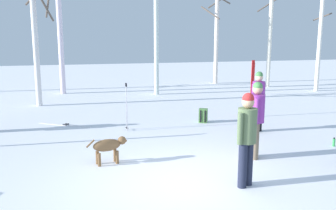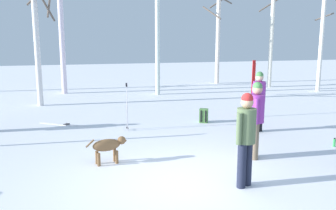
{
  "view_description": "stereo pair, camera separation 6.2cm",
  "coord_description": "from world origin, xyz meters",
  "px_view_note": "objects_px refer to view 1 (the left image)",
  "views": [
    {
      "loc": [
        -1.87,
        -6.06,
        2.68
      ],
      "look_at": [
        0.42,
        2.53,
        1.0
      ],
      "focal_mm": 39.05,
      "sensor_mm": 36.0,
      "label": 1
    },
    {
      "loc": [
        -1.81,
        -6.07,
        2.68
      ],
      "look_at": [
        0.42,
        2.53,
        1.0
      ],
      "focal_mm": 39.05,
      "sensor_mm": 36.0,
      "label": 2
    }
  ],
  "objects_px": {
    "water_bottle_0": "(334,142)",
    "birch_tree_2": "(60,10)",
    "person_2": "(247,134)",
    "birch_tree_3": "(156,12)",
    "person_0": "(258,98)",
    "backpack_0": "(203,116)",
    "dog": "(109,146)",
    "birch_tree_5": "(270,20)",
    "ski_pair_lying_1": "(65,125)",
    "birch_tree_6": "(321,30)",
    "birch_tree_1": "(35,29)",
    "birch_tree_4": "(216,33)",
    "person_4": "(256,115)",
    "ski_poles_0": "(127,105)",
    "ski_pair_planted_0": "(252,89)"
  },
  "relations": [
    {
      "from": "ski_pair_lying_1",
      "to": "ski_pair_planted_0",
      "type": "bearing_deg",
      "value": -3.83
    },
    {
      "from": "birch_tree_5",
      "to": "ski_poles_0",
      "type": "bearing_deg",
      "value": -140.33
    },
    {
      "from": "backpack_0",
      "to": "birch_tree_1",
      "type": "distance_m",
      "value": 7.26
    },
    {
      "from": "water_bottle_0",
      "to": "birch_tree_2",
      "type": "distance_m",
      "value": 12.96
    },
    {
      "from": "birch_tree_2",
      "to": "birch_tree_5",
      "type": "distance_m",
      "value": 10.52
    },
    {
      "from": "backpack_0",
      "to": "birch_tree_1",
      "type": "bearing_deg",
      "value": 140.26
    },
    {
      "from": "person_4",
      "to": "ski_pair_lying_1",
      "type": "distance_m",
      "value": 6.02
    },
    {
      "from": "water_bottle_0",
      "to": "birch_tree_1",
      "type": "relative_size",
      "value": 0.04
    },
    {
      "from": "birch_tree_1",
      "to": "birch_tree_6",
      "type": "relative_size",
      "value": 0.99
    },
    {
      "from": "person_2",
      "to": "birch_tree_4",
      "type": "xyz_separation_m",
      "value": [
        5.07,
        13.83,
        1.88
      ]
    },
    {
      "from": "person_2",
      "to": "birch_tree_3",
      "type": "distance_m",
      "value": 11.12
    },
    {
      "from": "person_0",
      "to": "ski_poles_0",
      "type": "bearing_deg",
      "value": 163.01
    },
    {
      "from": "birch_tree_2",
      "to": "birch_tree_3",
      "type": "height_order",
      "value": "birch_tree_3"
    },
    {
      "from": "person_2",
      "to": "birch_tree_3",
      "type": "relative_size",
      "value": 0.23
    },
    {
      "from": "water_bottle_0",
      "to": "ski_pair_planted_0",
      "type": "bearing_deg",
      "value": 96.27
    },
    {
      "from": "person_2",
      "to": "birch_tree_2",
      "type": "height_order",
      "value": "birch_tree_2"
    },
    {
      "from": "person_0",
      "to": "backpack_0",
      "type": "height_order",
      "value": "person_0"
    },
    {
      "from": "dog",
      "to": "ski_pair_lying_1",
      "type": "height_order",
      "value": "dog"
    },
    {
      "from": "ski_poles_0",
      "to": "backpack_0",
      "type": "distance_m",
      "value": 2.55
    },
    {
      "from": "birch_tree_2",
      "to": "birch_tree_1",
      "type": "bearing_deg",
      "value": -105.93
    },
    {
      "from": "birch_tree_4",
      "to": "birch_tree_5",
      "type": "bearing_deg",
      "value": -45.15
    },
    {
      "from": "birch_tree_5",
      "to": "dog",
      "type": "bearing_deg",
      "value": -133.72
    },
    {
      "from": "person_0",
      "to": "backpack_0",
      "type": "distance_m",
      "value": 1.96
    },
    {
      "from": "birch_tree_6",
      "to": "water_bottle_0",
      "type": "bearing_deg",
      "value": -124.39
    },
    {
      "from": "birch_tree_5",
      "to": "birch_tree_6",
      "type": "xyz_separation_m",
      "value": [
        1.61,
        -1.94,
        -0.52
      ]
    },
    {
      "from": "birch_tree_3",
      "to": "dog",
      "type": "bearing_deg",
      "value": -109.44
    },
    {
      "from": "person_0",
      "to": "person_2",
      "type": "distance_m",
      "value": 4.03
    },
    {
      "from": "birch_tree_3",
      "to": "backpack_0",
      "type": "bearing_deg",
      "value": -88.81
    },
    {
      "from": "ski_poles_0",
      "to": "birch_tree_1",
      "type": "distance_m",
      "value": 5.82
    },
    {
      "from": "ski_pair_planted_0",
      "to": "birch_tree_4",
      "type": "bearing_deg",
      "value": 75.53
    },
    {
      "from": "birch_tree_5",
      "to": "birch_tree_1",
      "type": "bearing_deg",
      "value": -167.49
    },
    {
      "from": "person_2",
      "to": "person_4",
      "type": "xyz_separation_m",
      "value": [
        0.92,
        1.36,
        0.0
      ]
    },
    {
      "from": "water_bottle_0",
      "to": "birch_tree_1",
      "type": "distance_m",
      "value": 10.94
    },
    {
      "from": "dog",
      "to": "birch_tree_1",
      "type": "xyz_separation_m",
      "value": [
        -1.92,
        7.35,
        2.54
      ]
    },
    {
      "from": "birch_tree_5",
      "to": "birch_tree_3",
      "type": "bearing_deg",
      "value": -171.2
    },
    {
      "from": "ski_pair_lying_1",
      "to": "birch_tree_1",
      "type": "bearing_deg",
      "value": 105.02
    },
    {
      "from": "dog",
      "to": "water_bottle_0",
      "type": "relative_size",
      "value": 4.05
    },
    {
      "from": "person_2",
      "to": "birch_tree_5",
      "type": "xyz_separation_m",
      "value": [
        7.19,
        11.71,
        2.51
      ]
    },
    {
      "from": "water_bottle_0",
      "to": "person_0",
      "type": "bearing_deg",
      "value": 122.45
    },
    {
      "from": "ski_pair_lying_1",
      "to": "birch_tree_6",
      "type": "relative_size",
      "value": 0.27
    },
    {
      "from": "dog",
      "to": "birch_tree_2",
      "type": "distance_m",
      "value": 10.96
    },
    {
      "from": "person_4",
      "to": "birch_tree_5",
      "type": "xyz_separation_m",
      "value": [
        6.26,
        10.35,
        2.51
      ]
    },
    {
      "from": "ski_pair_lying_1",
      "to": "person_4",
      "type": "bearing_deg",
      "value": -45.77
    },
    {
      "from": "person_4",
      "to": "backpack_0",
      "type": "distance_m",
      "value": 3.6
    },
    {
      "from": "ski_pair_lying_1",
      "to": "birch_tree_6",
      "type": "xyz_separation_m",
      "value": [
        12.02,
        4.15,
        2.96
      ]
    },
    {
      "from": "person_2",
      "to": "ski_poles_0",
      "type": "bearing_deg",
      "value": 107.94
    },
    {
      "from": "dog",
      "to": "birch_tree_5",
      "type": "height_order",
      "value": "birch_tree_5"
    },
    {
      "from": "person_2",
      "to": "ski_poles_0",
      "type": "relative_size",
      "value": 1.25
    },
    {
      "from": "water_bottle_0",
      "to": "birch_tree_3",
      "type": "relative_size",
      "value": 0.03
    },
    {
      "from": "ski_pair_lying_1",
      "to": "dog",
      "type": "bearing_deg",
      "value": -75.72
    }
  ]
}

